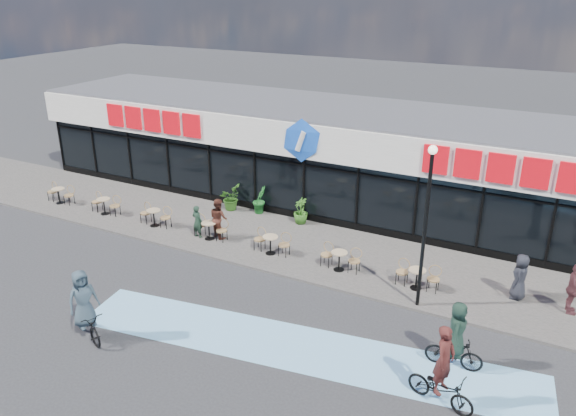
{
  "coord_description": "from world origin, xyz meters",
  "views": [
    {
      "loc": [
        10.07,
        -13.87,
        10.12
      ],
      "look_at": [
        1.03,
        3.5,
        2.09
      ],
      "focal_mm": 35.0,
      "sensor_mm": 36.0,
      "label": 1
    }
  ],
  "objects": [
    {
      "name": "ground",
      "position": [
        0.0,
        0.0,
        0.0
      ],
      "size": [
        120.0,
        120.0,
        0.0
      ],
      "primitive_type": "plane",
      "color": "#28282B",
      "rests_on": "ground"
    },
    {
      "name": "sidewalk",
      "position": [
        0.0,
        4.5,
        0.05
      ],
      "size": [
        44.0,
        5.0,
        0.1
      ],
      "primitive_type": "cube",
      "color": "#5A5450",
      "rests_on": "ground"
    },
    {
      "name": "bike_lane",
      "position": [
        4.0,
        -1.5,
        0.01
      ],
      "size": [
        14.17,
        4.13,
        0.01
      ],
      "primitive_type": "cube",
      "rotation": [
        0.0,
        0.0,
        0.14
      ],
      "color": "#77B6E1",
      "rests_on": "ground"
    },
    {
      "name": "building",
      "position": [
        -0.0,
        9.93,
        2.34
      ],
      "size": [
        30.6,
        6.57,
        4.75
      ],
      "color": "black",
      "rests_on": "ground"
    },
    {
      "name": "lamp_post",
      "position": [
        6.48,
        2.3,
        3.32
      ],
      "size": [
        0.28,
        0.28,
        5.46
      ],
      "color": "black",
      "rests_on": "sidewalk"
    },
    {
      "name": "bistro_set_0",
      "position": [
        -11.26,
        3.4,
        0.56
      ],
      "size": [
        1.54,
        0.62,
        0.9
      ],
      "color": "tan",
      "rests_on": "sidewalk"
    },
    {
      "name": "bistro_set_1",
      "position": [
        -8.36,
        3.4,
        0.56
      ],
      "size": [
        1.54,
        0.62,
        0.9
      ],
      "color": "tan",
      "rests_on": "sidewalk"
    },
    {
      "name": "bistro_set_2",
      "position": [
        -5.46,
        3.4,
        0.56
      ],
      "size": [
        1.54,
        0.62,
        0.9
      ],
      "color": "tan",
      "rests_on": "sidewalk"
    },
    {
      "name": "bistro_set_3",
      "position": [
        -2.55,
        3.4,
        0.56
      ],
      "size": [
        1.54,
        0.62,
        0.9
      ],
      "color": "tan",
      "rests_on": "sidewalk"
    },
    {
      "name": "bistro_set_4",
      "position": [
        0.35,
        3.4,
        0.56
      ],
      "size": [
        1.54,
        0.62,
        0.9
      ],
      "color": "tan",
      "rests_on": "sidewalk"
    },
    {
      "name": "bistro_set_5",
      "position": [
        3.25,
        3.4,
        0.56
      ],
      "size": [
        1.54,
        0.62,
        0.9
      ],
      "color": "tan",
      "rests_on": "sidewalk"
    },
    {
      "name": "bistro_set_6",
      "position": [
        6.15,
        3.4,
        0.56
      ],
      "size": [
        1.54,
        0.62,
        0.9
      ],
      "color": "tan",
      "rests_on": "sidewalk"
    },
    {
      "name": "potted_plant_left",
      "position": [
        -3.55,
        6.45,
        0.68
      ],
      "size": [
        1.24,
        1.31,
        1.15
      ],
      "primitive_type": "imported",
      "rotation": [
        0.0,
        0.0,
        1.98
      ],
      "color": "#275117",
      "rests_on": "sidewalk"
    },
    {
      "name": "potted_plant_mid",
      "position": [
        -2.13,
        6.74,
        0.73
      ],
      "size": [
        0.57,
        0.7,
        1.26
      ],
      "primitive_type": "imported",
      "rotation": [
        0.0,
        0.0,
        1.59
      ],
      "color": "#195A1F",
      "rests_on": "sidewalk"
    },
    {
      "name": "potted_plant_right",
      "position": [
        0.08,
        6.53,
        0.68
      ],
      "size": [
        0.91,
        0.91,
        1.16
      ],
      "primitive_type": "imported",
      "rotation": [
        0.0,
        0.0,
        5.6
      ],
      "color": "#2A5819",
      "rests_on": "sidewalk"
    },
    {
      "name": "patron_left",
      "position": [
        -3.09,
        3.26,
        0.8
      ],
      "size": [
        0.55,
        0.41,
        1.4
      ],
      "primitive_type": "imported",
      "rotation": [
        0.0,
        0.0,
        2.99
      ],
      "color": "#1A3022",
      "rests_on": "sidewalk"
    },
    {
      "name": "patron_right",
      "position": [
        -2.31,
        3.69,
        0.95
      ],
      "size": [
        1.01,
        0.92,
        1.69
      ],
      "primitive_type": "imported",
      "rotation": [
        0.0,
        0.0,
        2.72
      ],
      "color": "#472219",
      "rests_on": "sidewalk"
    },
    {
      "name": "pedestrian_a",
      "position": [
        9.35,
        4.28,
        0.91
      ],
      "size": [
        0.56,
        0.82,
        1.62
      ],
      "primitive_type": "imported",
      "rotation": [
        0.0,
        0.0,
        -1.62
      ],
      "color": "black",
      "rests_on": "sidewalk"
    },
    {
      "name": "pedestrian_b",
      "position": [
        10.96,
        4.1,
        0.97
      ],
      "size": [
        0.57,
        1.08,
        1.75
      ],
      "primitive_type": "imported",
      "rotation": [
        0.0,
        0.0,
        1.72
      ],
      "color": "#552B30",
      "rests_on": "sidewalk"
    },
    {
      "name": "cyclist_a",
      "position": [
        8.24,
        -1.96,
        0.79
      ],
      "size": [
        1.92,
        1.06,
        2.32
      ],
      "color": "black",
      "rests_on": "ground"
    },
    {
      "name": "cyclist_b",
      "position": [
        8.21,
        -0.31,
        0.87
      ],
      "size": [
        1.62,
        0.83,
        2.08
      ],
      "color": "black",
      "rests_on": "ground"
    },
    {
      "name": "cyclist_c",
      "position": [
        -1.91,
        -3.99,
        0.88
      ],
      "size": [
        1.96,
        1.27,
        2.28
      ],
      "color": "black",
      "rests_on": "ground"
    }
  ]
}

